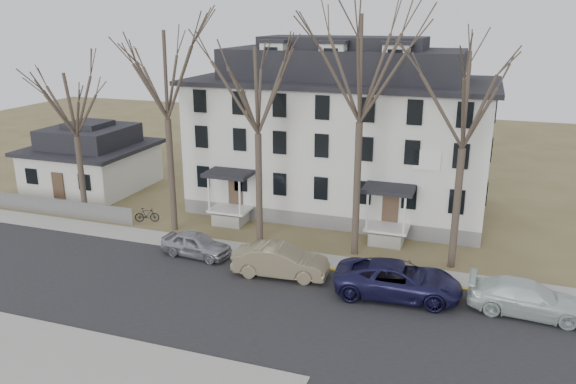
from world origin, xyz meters
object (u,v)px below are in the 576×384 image
at_px(bicycle_left, 229,216).
at_px(small_house, 92,161).
at_px(car_silver, 196,245).
at_px(car_tan, 281,262).
at_px(tree_center, 362,61).
at_px(tree_mid_left, 257,85).
at_px(tree_mid_right, 467,94).
at_px(car_navy, 398,281).
at_px(bicycle_right, 147,215).
at_px(tree_bungalow, 73,100).
at_px(car_white, 528,299).
at_px(tree_far_left, 165,69).
at_px(boarding_house, 341,134).

bearing_deg(bicycle_left, small_house, 83.05).
xyz_separation_m(car_silver, car_tan, (5.50, -0.86, 0.13)).
height_order(car_silver, car_tan, car_tan).
bearing_deg(bicycle_left, tree_center, -96.99).
relative_size(tree_mid_left, tree_mid_right, 1.00).
xyz_separation_m(small_house, car_tan, (19.91, -10.44, -1.41)).
height_order(car_navy, bicycle_right, car_navy).
bearing_deg(tree_center, tree_bungalow, 180.00).
distance_m(car_navy, car_white, 5.99).
relative_size(tree_center, tree_bungalow, 1.36).
bearing_deg(tree_far_left, car_silver, -44.86).
height_order(small_house, bicycle_right, small_house).
bearing_deg(car_tan, car_navy, -97.18).
relative_size(small_house, tree_center, 0.59).
relative_size(tree_mid_left, bicycle_right, 7.72).
xyz_separation_m(tree_center, car_navy, (3.17, -4.51, -10.22)).
relative_size(tree_mid_right, car_navy, 2.05).
height_order(tree_far_left, tree_bungalow, tree_far_left).
bearing_deg(bicycle_right, tree_center, -113.72).
bearing_deg(tree_bungalow, tree_mid_right, 0.00).
distance_m(small_house, car_white, 33.84).
height_order(tree_far_left, bicycle_right, tree_far_left).
xyz_separation_m(car_silver, car_white, (17.74, -0.88, 0.06)).
bearing_deg(tree_bungalow, tree_far_left, 0.00).
bearing_deg(car_tan, tree_mid_left, 29.59).
bearing_deg(small_house, tree_mid_right, -12.27).
bearing_deg(car_white, tree_center, 67.07).
xyz_separation_m(tree_far_left, car_navy, (15.17, -4.51, -9.48)).
height_order(tree_far_left, bicycle_left, tree_far_left).
distance_m(tree_center, bicycle_right, 17.90).
height_order(tree_center, tree_bungalow, tree_center).
bearing_deg(small_house, car_navy, -22.25).
height_order(tree_bungalow, bicycle_left, tree_bungalow).
bearing_deg(car_silver, small_house, 61.80).
height_order(car_tan, car_white, car_tan).
height_order(boarding_house, car_tan, boarding_house).
distance_m(tree_center, tree_bungalow, 19.23).
distance_m(boarding_house, tree_far_left, 13.12).
height_order(car_silver, bicycle_right, car_silver).
relative_size(tree_bungalow, bicycle_right, 6.53).
xyz_separation_m(tree_mid_left, bicycle_left, (-3.24, 2.49, -9.20)).
distance_m(tree_far_left, tree_mid_right, 17.52).
height_order(car_silver, car_white, car_white).
xyz_separation_m(tree_far_left, tree_bungalow, (-7.00, 0.00, -2.22)).
distance_m(tree_far_left, tree_mid_left, 6.05).
height_order(car_tan, bicycle_left, car_tan).
relative_size(tree_mid_left, bicycle_left, 8.23).
bearing_deg(boarding_house, bicycle_left, -137.81).
xyz_separation_m(tree_far_left, tree_center, (12.00, 0.00, 0.74)).
distance_m(tree_center, bicycle_left, 14.34).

